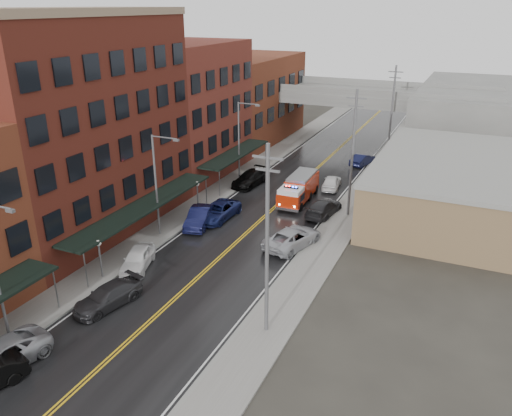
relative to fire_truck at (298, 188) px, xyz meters
The scene contains 30 objects.
road 6.94m from the fire_truck, 103.38° to the right, with size 11.00×160.00×0.02m, color black.
sidewalk_left 11.15m from the fire_truck, 143.31° to the right, with size 3.00×160.00×0.15m, color slate.
sidewalk_right 8.85m from the fire_truck, 49.10° to the right, with size 3.00×160.00×0.15m, color slate.
curb_left 9.88m from the fire_truck, 137.53° to the right, with size 0.30×160.00×0.15m, color gray.
curb_right 7.88m from the fire_truck, 58.34° to the right, with size 0.30×160.00×0.15m, color gray.
brick_building_b 21.54m from the fire_truck, 137.54° to the right, with size 9.00×20.00×18.00m, color #4D1814.
brick_building_c 16.53m from the fire_truck, 165.35° to the left, with size 9.00×15.00×15.00m, color maroon.
brick_building_far 26.45m from the fire_truck, 124.81° to the left, with size 9.00×20.00×12.00m, color brown.
tan_building 14.86m from the fire_truck, 13.22° to the left, with size 14.00×22.00×5.00m, color brown.
right_far_block 37.30m from the fire_truck, 63.80° to the left, with size 18.00×30.00×8.00m, color slate.
awning_1 16.43m from the fire_truck, 123.66° to the right, with size 2.60×18.00×3.09m.
awning_2 9.98m from the fire_truck, 156.78° to the left, with size 2.60×13.00×3.09m.
globe_lamp_1 22.12m from the fire_truck, 111.15° to the right, with size 0.44×0.44×3.12m.
globe_lamp_2 10.40m from the fire_truck, 140.33° to the right, with size 0.44×0.44×3.12m.
street_lamp_1 15.47m from the fire_truck, 122.78° to the right, with size 2.64×0.22×9.00m.
street_lamp_2 9.57m from the fire_truck, 157.35° to the left, with size 2.64×0.22×9.00m.
utility_pole_0 22.86m from the fire_truck, 75.41° to the right, with size 1.80×0.24×12.00m.
utility_pole_1 7.62m from the fire_truck, 15.98° to the right, with size 1.80×0.24×12.00m.
utility_pole_2 19.84m from the fire_truck, 72.99° to the left, with size 1.80×0.24×12.00m.
overpass 25.84m from the fire_truck, 93.55° to the left, with size 40.00×10.00×7.50m.
fire_truck is the anchor object (origin of this frame).
parked_car_left_3 23.91m from the fire_truck, 102.50° to the right, with size 2.02×4.98×1.44m, color #28282B.
parked_car_left_4 19.30m from the fire_truck, 109.92° to the right, with size 1.83×4.54×1.55m, color white.
parked_car_left_5 11.28m from the fire_truck, 123.30° to the right, with size 1.77×5.07×1.67m, color #0E1033.
parked_car_left_6 9.14m from the fire_truck, 126.45° to the right, with size 2.56×5.55×1.54m, color #141C4E.
parked_car_left_7 7.06m from the fire_truck, 159.09° to the left, with size 2.25×5.54×1.61m, color black.
parked_car_right_0 10.37m from the fire_truck, 72.99° to the right, with size 2.68×5.80×1.61m, color #A6A8AE.
parked_car_right_1 4.24m from the fire_truck, 35.13° to the right, with size 2.12×5.21×1.51m, color #242426.
parked_car_right_2 5.61m from the fire_truck, 68.66° to the left, with size 1.74×4.33×1.48m, color white.
parked_car_right_3 15.43m from the fire_truck, 78.20° to the left, with size 1.52×4.37×1.44m, color black.
Camera 1 is at (17.14, -8.75, 18.85)m, focal length 35.00 mm.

